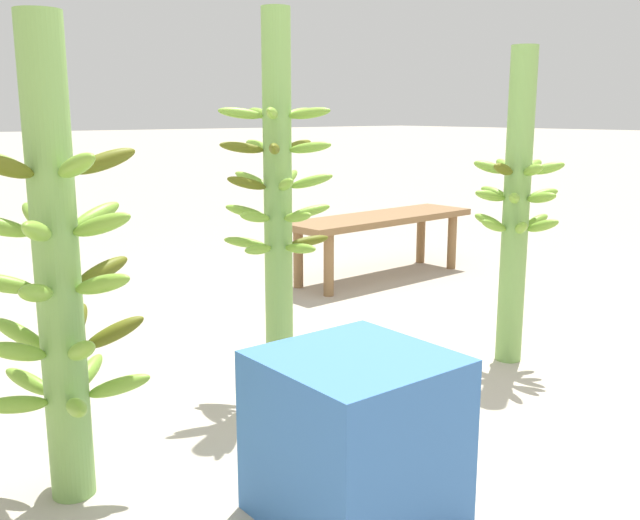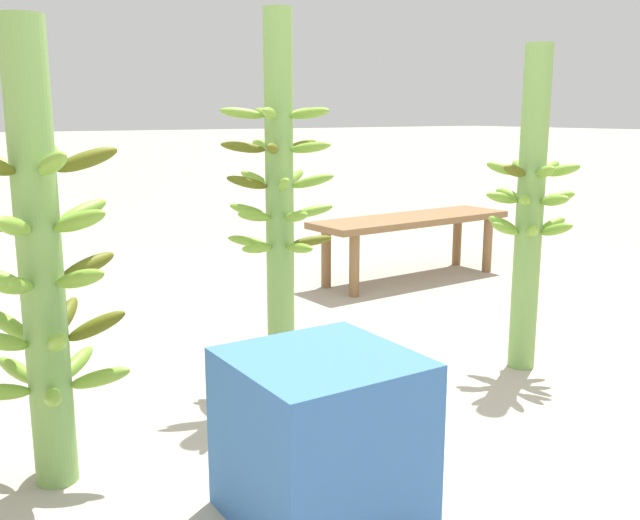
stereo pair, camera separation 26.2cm
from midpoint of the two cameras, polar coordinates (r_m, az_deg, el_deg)
The scene contains 6 objects.
ground_plane at distance 2.43m, azimuth 6.40°, elevation -13.81°, with size 80.00×80.00×0.00m, color #A89E8C.
banana_stalk_left at distance 2.03m, azimuth -18.07°, elevation -0.52°, with size 0.46×0.46×1.29m.
banana_stalk_center at distance 2.64m, azimuth -0.48°, elevation 4.85°, with size 0.42×0.42×1.41m.
banana_stalk_right at distance 3.02m, azimuth 18.86°, elevation 3.87°, with size 0.37×0.37×1.31m.
market_bench at distance 4.54m, azimuth 8.96°, elevation 2.71°, with size 1.39×0.45×0.41m.
produce_crate at distance 1.89m, azimuth 4.20°, elevation -14.07°, with size 0.44×0.44×0.44m.
Camera 2 is at (-1.29, -1.77, 1.05)m, focal length 40.00 mm.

